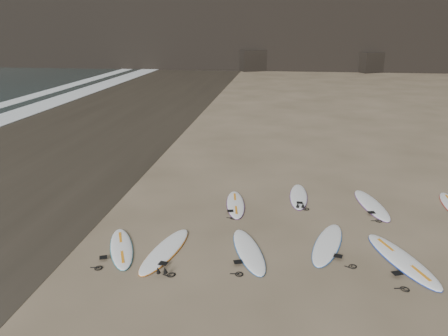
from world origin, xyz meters
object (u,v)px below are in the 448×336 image
object	(u,v)px
surfboard_1	(249,251)
surfboard_2	(328,244)
surfboard_11	(121,248)
surfboard_3	(402,259)
surfboard_7	(372,205)
surfboard_5	(236,204)
surfboard_0	(165,250)
surfboard_6	(299,196)

from	to	relation	value
surfboard_1	surfboard_2	bearing A→B (deg)	-0.58
surfboard_2	surfboard_11	distance (m)	5.33
surfboard_3	surfboard_7	bearing A→B (deg)	70.35
surfboard_3	surfboard_7	size ratio (longest dim) A/B	1.09
surfboard_7	surfboard_11	world-z (taller)	surfboard_7
surfboard_5	surfboard_7	world-z (taller)	surfboard_7
surfboard_0	surfboard_5	bearing A→B (deg)	76.87
surfboard_2	surfboard_5	xyz separation A→B (m)	(-2.66, 2.31, -0.00)
surfboard_0	surfboard_2	world-z (taller)	same
surfboard_1	surfboard_2	world-z (taller)	surfboard_2
surfboard_5	surfboard_11	distance (m)	4.13
surfboard_5	surfboard_6	size ratio (longest dim) A/B	0.98
surfboard_11	surfboard_0	bearing A→B (deg)	-22.50
surfboard_7	surfboard_11	size ratio (longest dim) A/B	1.13
surfboard_2	surfboard_6	distance (m)	3.32
surfboard_2	surfboard_11	world-z (taller)	surfboard_2
surfboard_0	surfboard_1	distance (m)	2.11
surfboard_7	surfboard_6	bearing A→B (deg)	158.43
surfboard_5	surfboard_1	bearing A→B (deg)	-85.93
surfboard_2	surfboard_6	size ratio (longest dim) A/B	1.10
surfboard_11	surfboard_1	bearing A→B (deg)	-18.26
surfboard_7	surfboard_11	bearing A→B (deg)	-162.29
surfboard_0	surfboard_2	size ratio (longest dim) A/B	1.00
surfboard_3	surfboard_11	world-z (taller)	surfboard_3
surfboard_5	surfboard_6	xyz separation A→B (m)	(2.01, 0.94, 0.00)
surfboard_1	surfboard_11	size ratio (longest dim) A/B	1.08
surfboard_0	surfboard_1	xyz separation A→B (m)	(2.10, 0.26, -0.00)
surfboard_0	surfboard_7	xyz separation A→B (m)	(5.72, 3.71, 0.00)
surfboard_0	surfboard_7	size ratio (longest dim) A/B	0.99
surfboard_2	surfboard_5	bearing A→B (deg)	154.45
surfboard_6	surfboard_7	xyz separation A→B (m)	(2.27, -0.43, 0.00)
surfboard_3	surfboard_11	size ratio (longest dim) A/B	1.24
surfboard_0	surfboard_7	bearing A→B (deg)	44.13
surfboard_3	surfboard_6	bearing A→B (deg)	100.35
surfboard_2	surfboard_3	size ratio (longest dim) A/B	0.91
surfboard_0	surfboard_6	size ratio (longest dim) A/B	1.10
surfboard_1	surfboard_6	distance (m)	4.11
surfboard_2	surfboard_6	xyz separation A→B (m)	(-0.65, 3.25, -0.00)
surfboard_5	surfboard_7	xyz separation A→B (m)	(4.28, 0.51, 0.01)
surfboard_0	surfboard_1	world-z (taller)	surfboard_0
surfboard_1	surfboard_3	world-z (taller)	surfboard_3
surfboard_3	surfboard_5	distance (m)	5.25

